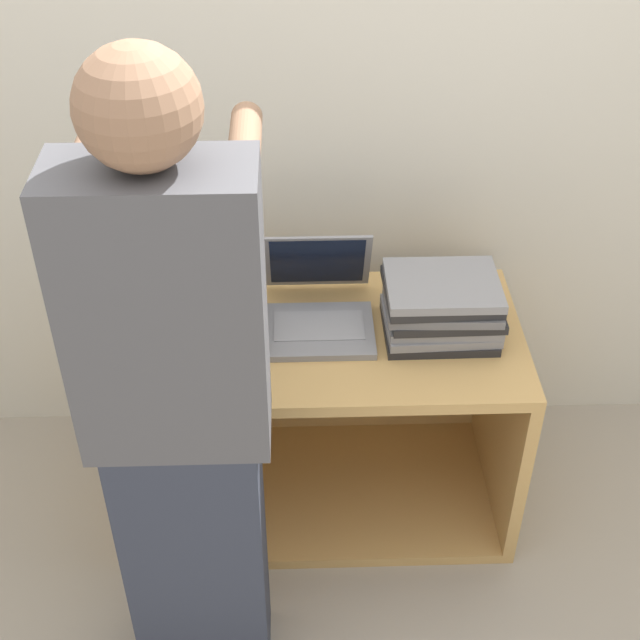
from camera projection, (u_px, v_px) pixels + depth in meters
ground_plane at (322, 568)px, 2.70m from camera, size 12.00×12.00×0.00m
wall_back at (314, 97)px, 2.53m from camera, size 8.00×0.05×2.40m
cart at (318, 404)px, 2.79m from camera, size 1.16×0.61×0.67m
laptop_open at (318, 307)px, 2.54m from camera, size 0.31×0.35×0.25m
laptop_stack_left at (196, 311)px, 2.47m from camera, size 0.33×0.27×0.18m
laptop_stack_right at (441, 306)px, 2.49m from camera, size 0.33×0.26×0.18m
person at (180, 418)px, 1.97m from camera, size 0.40×0.53×1.72m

